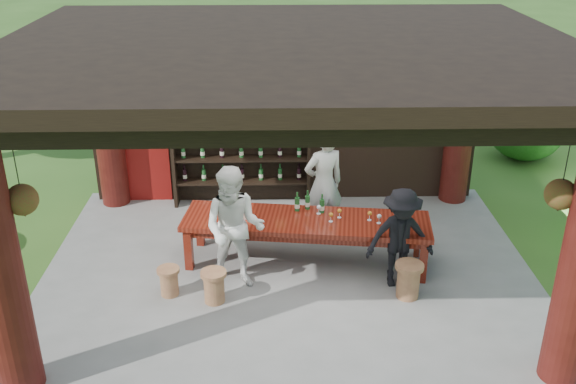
{
  "coord_description": "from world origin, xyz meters",
  "views": [
    {
      "loc": [
        -0.21,
        -8.34,
        5.14
      ],
      "look_at": [
        0.0,
        0.4,
        1.15
      ],
      "focal_mm": 40.0,
      "sensor_mm": 36.0,
      "label": 1
    }
  ],
  "objects_px": {
    "stool_near_left": "(214,286)",
    "guest_woman": "(234,228)",
    "guest_man": "(400,238)",
    "napkin_basket": "(239,213)",
    "wine_shelf": "(241,148)",
    "stool_far_left": "(169,281)",
    "stool_near_right": "(408,280)",
    "tasting_table": "(306,226)",
    "host": "(324,184)"
  },
  "relations": [
    {
      "from": "wine_shelf",
      "to": "tasting_table",
      "type": "xyz_separation_m",
      "value": [
        1.06,
        -2.16,
        -0.46
      ]
    },
    {
      "from": "stool_far_left",
      "to": "tasting_table",
      "type": "bearing_deg",
      "value": 23.35
    },
    {
      "from": "host",
      "to": "guest_woman",
      "type": "relative_size",
      "value": 1.04
    },
    {
      "from": "stool_near_left",
      "to": "stool_near_right",
      "type": "xyz_separation_m",
      "value": [
        2.73,
        0.05,
        0.03
      ]
    },
    {
      "from": "stool_near_left",
      "to": "guest_woman",
      "type": "xyz_separation_m",
      "value": [
        0.28,
        0.44,
        0.66
      ]
    },
    {
      "from": "wine_shelf",
      "to": "tasting_table",
      "type": "relative_size",
      "value": 0.65
    },
    {
      "from": "guest_man",
      "to": "tasting_table",
      "type": "bearing_deg",
      "value": 149.56
    },
    {
      "from": "tasting_table",
      "to": "stool_near_left",
      "type": "xyz_separation_m",
      "value": [
        -1.33,
        -1.04,
        -0.38
      ]
    },
    {
      "from": "wine_shelf",
      "to": "guest_man",
      "type": "height_order",
      "value": "wine_shelf"
    },
    {
      "from": "guest_man",
      "to": "napkin_basket",
      "type": "distance_m",
      "value": 2.44
    },
    {
      "from": "stool_near_left",
      "to": "wine_shelf",
      "type": "bearing_deg",
      "value": 85.28
    },
    {
      "from": "tasting_table",
      "to": "guest_man",
      "type": "relative_size",
      "value": 2.52
    },
    {
      "from": "guest_man",
      "to": "stool_far_left",
      "type": "bearing_deg",
      "value": 179.45
    },
    {
      "from": "wine_shelf",
      "to": "stool_near_left",
      "type": "distance_m",
      "value": 3.32
    },
    {
      "from": "wine_shelf",
      "to": "stool_near_left",
      "type": "height_order",
      "value": "wine_shelf"
    },
    {
      "from": "tasting_table",
      "to": "host",
      "type": "relative_size",
      "value": 2.01
    },
    {
      "from": "stool_near_left",
      "to": "guest_woman",
      "type": "bearing_deg",
      "value": 57.64
    },
    {
      "from": "stool_far_left",
      "to": "host",
      "type": "height_order",
      "value": "host"
    },
    {
      "from": "stool_near_right",
      "to": "tasting_table",
      "type": "bearing_deg",
      "value": 144.8
    },
    {
      "from": "stool_near_right",
      "to": "host",
      "type": "distance_m",
      "value": 2.22
    },
    {
      "from": "stool_far_left",
      "to": "napkin_basket",
      "type": "height_order",
      "value": "napkin_basket"
    },
    {
      "from": "stool_near_left",
      "to": "stool_far_left",
      "type": "relative_size",
      "value": 1.12
    },
    {
      "from": "stool_near_left",
      "to": "guest_man",
      "type": "distance_m",
      "value": 2.71
    },
    {
      "from": "host",
      "to": "guest_woman",
      "type": "height_order",
      "value": "host"
    },
    {
      "from": "wine_shelf",
      "to": "stool_near_right",
      "type": "height_order",
      "value": "wine_shelf"
    },
    {
      "from": "stool_near_right",
      "to": "guest_man",
      "type": "xyz_separation_m",
      "value": [
        -0.09,
        0.34,
        0.48
      ]
    },
    {
      "from": "stool_near_left",
      "to": "guest_woman",
      "type": "height_order",
      "value": "guest_woman"
    },
    {
      "from": "wine_shelf",
      "to": "stool_far_left",
      "type": "bearing_deg",
      "value": -106.92
    },
    {
      "from": "guest_man",
      "to": "napkin_basket",
      "type": "xyz_separation_m",
      "value": [
        -2.32,
        0.74,
        0.06
      ]
    },
    {
      "from": "wine_shelf",
      "to": "stool_far_left",
      "type": "distance_m",
      "value": 3.27
    },
    {
      "from": "guest_man",
      "to": "napkin_basket",
      "type": "bearing_deg",
      "value": 158.18
    },
    {
      "from": "tasting_table",
      "to": "guest_woman",
      "type": "xyz_separation_m",
      "value": [
        -1.05,
        -0.6,
        0.28
      ]
    },
    {
      "from": "tasting_table",
      "to": "stool_near_right",
      "type": "bearing_deg",
      "value": -35.2
    },
    {
      "from": "napkin_basket",
      "to": "guest_man",
      "type": "bearing_deg",
      "value": -17.66
    },
    {
      "from": "guest_woman",
      "to": "napkin_basket",
      "type": "xyz_separation_m",
      "value": [
        0.04,
        0.69,
        -0.1
      ]
    },
    {
      "from": "wine_shelf",
      "to": "guest_woman",
      "type": "distance_m",
      "value": 2.77
    },
    {
      "from": "stool_near_left",
      "to": "guest_woman",
      "type": "distance_m",
      "value": 0.85
    },
    {
      "from": "stool_near_right",
      "to": "guest_man",
      "type": "bearing_deg",
      "value": 104.45
    },
    {
      "from": "stool_near_right",
      "to": "stool_far_left",
      "type": "distance_m",
      "value": 3.38
    },
    {
      "from": "tasting_table",
      "to": "napkin_basket",
      "type": "xyz_separation_m",
      "value": [
        -1.01,
        0.09,
        0.18
      ]
    },
    {
      "from": "wine_shelf",
      "to": "guest_man",
      "type": "bearing_deg",
      "value": -49.81
    },
    {
      "from": "stool_near_left",
      "to": "host",
      "type": "bearing_deg",
      "value": 48.77
    },
    {
      "from": "wine_shelf",
      "to": "host",
      "type": "height_order",
      "value": "wine_shelf"
    },
    {
      "from": "host",
      "to": "guest_man",
      "type": "xyz_separation_m",
      "value": [
        0.99,
        -1.49,
        -0.19
      ]
    },
    {
      "from": "guest_man",
      "to": "stool_near_left",
      "type": "bearing_deg",
      "value": -175.68
    },
    {
      "from": "stool_far_left",
      "to": "guest_woman",
      "type": "xyz_separation_m",
      "value": [
        0.93,
        0.26,
        0.69
      ]
    },
    {
      "from": "guest_man",
      "to": "stool_near_right",
      "type": "bearing_deg",
      "value": -79.7
    },
    {
      "from": "stool_near_right",
      "to": "stool_far_left",
      "type": "xyz_separation_m",
      "value": [
        -3.38,
        0.13,
        -0.05
      ]
    },
    {
      "from": "host",
      "to": "stool_far_left",
      "type": "bearing_deg",
      "value": 14.06
    },
    {
      "from": "stool_far_left",
      "to": "guest_woman",
      "type": "bearing_deg",
      "value": 15.42
    }
  ]
}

